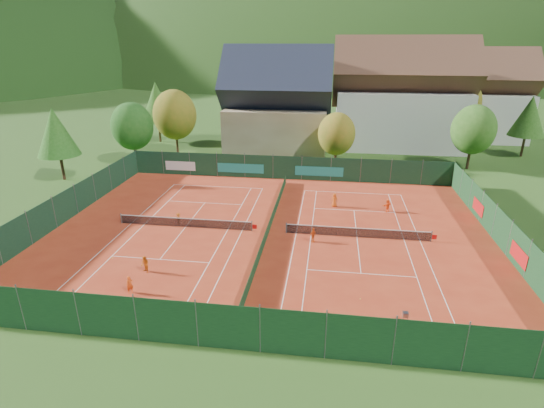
{
  "coord_description": "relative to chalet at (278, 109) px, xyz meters",
  "views": [
    {
      "loc": [
        5.15,
        -35.15,
        16.64
      ],
      "look_at": [
        0.0,
        2.0,
        2.0
      ],
      "focal_mm": 28.0,
      "sensor_mm": 36.0,
      "label": 1
    }
  ],
  "objects": [
    {
      "name": "ground",
      "position": [
        3.0,
        -30.0,
        -6.64
      ],
      "size": [
        600.0,
        600.0,
        0.0
      ],
      "primitive_type": "plane",
      "color": "#284D18",
      "rests_on": "ground"
    },
    {
      "name": "clay_pad",
      "position": [
        3.0,
        -30.0,
        -6.62
      ],
      "size": [
        40.0,
        32.0,
        0.01
      ],
      "primitive_type": "cube",
      "color": "#AA3119",
      "rests_on": "ground"
    },
    {
      "name": "court_markings_left",
      "position": [
        -5.0,
        -30.0,
        -6.61
      ],
      "size": [
        11.03,
        23.83,
        0.0
      ],
      "color": "white",
      "rests_on": "ground"
    },
    {
      "name": "court_markings_right",
      "position": [
        11.0,
        -30.0,
        -6.61
      ],
      "size": [
        11.03,
        23.83,
        0.0
      ],
      "color": "white",
      "rests_on": "ground"
    },
    {
      "name": "tennis_net_left",
      "position": [
        -4.85,
        -30.0,
        -6.12
      ],
      "size": [
        13.3,
        0.1,
        1.02
      ],
      "color": "#59595B",
      "rests_on": "ground"
    },
    {
      "name": "tennis_net_right",
      "position": [
        11.15,
        -30.0,
        -6.12
      ],
      "size": [
        13.3,
        0.1,
        1.02
      ],
      "color": "#59595B",
      "rests_on": "ground"
    },
    {
      "name": "court_divider",
      "position": [
        3.0,
        -30.0,
        -6.12
      ],
      "size": [
        0.03,
        28.8,
        1.0
      ],
      "color": "#13341B",
      "rests_on": "ground"
    },
    {
      "name": "fence_north",
      "position": [
        2.54,
        -14.01,
        -5.16
      ],
      "size": [
        40.0,
        0.1,
        3.0
      ],
      "color": "#13341F",
      "rests_on": "ground"
    },
    {
      "name": "fence_south",
      "position": [
        3.0,
        -46.0,
        -5.12
      ],
      "size": [
        40.0,
        0.04,
        3.0
      ],
      "color": "#14381B",
      "rests_on": "ground"
    },
    {
      "name": "fence_west",
      "position": [
        -17.0,
        -30.0,
        -5.12
      ],
      "size": [
        0.04,
        32.0,
        3.0
      ],
      "color": "#143721",
      "rests_on": "ground"
    },
    {
      "name": "fence_east",
      "position": [
        23.0,
        -29.95,
        -5.14
      ],
      "size": [
        0.09,
        32.0,
        3.0
      ],
      "color": "#13361A",
      "rests_on": "ground"
    },
    {
      "name": "chalet",
      "position": [
        0.0,
        0.0,
        0.0
      ],
      "size": [
        16.2,
        12.0,
        16.0
      ],
      "color": "tan",
      "rests_on": "ground"
    },
    {
      "name": "hotel_block_a",
      "position": [
        19.0,
        6.0,
        0.76
      ],
      "size": [
        21.6,
        11.0,
        17.25
      ],
      "color": "silver",
      "rests_on": "ground"
    },
    {
      "name": "hotel_block_b",
      "position": [
        33.0,
        14.0,
        -0.01
      ],
      "size": [
        17.28,
        10.0,
        15.5
      ],
      "color": "silver",
      "rests_on": "ground"
    },
    {
      "name": "tree_west_front",
      "position": [
        -19.0,
        -10.0,
        -1.23
      ],
      "size": [
        5.72,
        5.72,
        8.69
      ],
      "color": "#472E19",
      "rests_on": "ground"
    },
    {
      "name": "tree_west_mid",
      "position": [
        -15.0,
        -4.0,
        -0.56
      ],
      "size": [
        6.44,
        6.44,
        9.78
      ],
      "color": "#442D18",
      "rests_on": "ground"
    },
    {
      "name": "tree_west_back",
      "position": [
        -21.0,
        4.0,
        0.11
      ],
      "size": [
        5.6,
        5.6,
        10.0
      ],
      "color": "#402E17",
      "rests_on": "ground"
    },
    {
      "name": "tree_center",
      "position": [
        9.0,
        -8.0,
        -1.91
      ],
      "size": [
        5.01,
        5.01,
        7.6
      ],
      "color": "#482C19",
      "rests_on": "ground"
    },
    {
      "name": "tree_east_front",
      "position": [
        27.0,
        -6.0,
        -1.23
      ],
      "size": [
        5.72,
        5.72,
        8.69
      ],
      "color": "#462E19",
      "rests_on": "ground"
    },
    {
      "name": "tree_east_mid",
      "position": [
        37.0,
        2.0,
        -0.56
      ],
      "size": [
        5.04,
        5.04,
        9.0
      ],
      "color": "#402D17",
      "rests_on": "ground"
    },
    {
      "name": "tree_west_side",
      "position": [
        -25.0,
        -18.0,
        -0.56
      ],
      "size": [
        5.04,
        5.04,
        9.0
      ],
      "color": "#4C2B1B",
      "rests_on": "ground"
    },
    {
      "name": "tree_east_back",
      "position": [
        29.0,
        10.0,
        0.12
      ],
      "size": [
        7.15,
        7.15,
        10.86
      ],
      "color": "#422E17",
      "rests_on": "ground"
    },
    {
      "name": "mountain_backdrop",
      "position": [
        31.54,
        203.48,
        -46.26
      ],
      "size": [
        820.0,
        530.0,
        242.0
      ],
      "color": "black",
      "rests_on": "ground"
    },
    {
      "name": "ball_hopper",
      "position": [
        13.39,
        -42.03,
        -6.07
      ],
      "size": [
        0.34,
        0.34,
        0.8
      ],
      "color": "slate",
      "rests_on": "ground"
    },
    {
      "name": "loose_ball_0",
      "position": [
        -8.87,
        -36.76,
        -6.59
      ],
      "size": [
        0.07,
        0.07,
        0.07
      ],
      "primitive_type": "sphere",
      "color": "#CCD833",
      "rests_on": "ground"
    },
    {
      "name": "loose_ball_1",
      "position": [
        10.75,
        -39.89,
        -6.59
      ],
      "size": [
        0.07,
        0.07,
        0.07
      ],
      "primitive_type": "sphere",
      "color": "#CCD833",
      "rests_on": "ground"
    },
    {
      "name": "player_left_near",
      "position": [
        -5.18,
        -41.29,
        -5.97
      ],
      "size": [
        0.56,
        0.55,
        1.31
      ],
      "primitive_type": "imported",
      "rotation": [
        0.0,
        0.0,
        0.72
      ],
      "color": "#E04C13",
      "rests_on": "ground"
    },
    {
      "name": "player_left_mid",
      "position": [
        -5.28,
        -38.49,
        -5.94
      ],
      "size": [
        0.84,
        0.81,
        1.36
      ],
      "primitive_type": "imported",
      "rotation": [
        0.0,
        0.0,
        -0.63
      ],
      "color": "orange",
      "rests_on": "ground"
    },
    {
      "name": "player_left_far",
      "position": [
        -5.84,
        -29.5,
        -6.03
      ],
      "size": [
        0.83,
        0.58,
        1.18
      ],
      "primitive_type": "imported",
      "rotation": [
        0.0,
        0.0,
        3.33
      ],
      "color": "#DC5813",
      "rests_on": "ground"
    },
    {
      "name": "player_right_near",
      "position": [
        7.1,
        -31.5,
        -5.95
      ],
      "size": [
        0.71,
        0.84,
        1.35
      ],
      "primitive_type": "imported",
      "rotation": [
        0.0,
        0.0,
        0.99
      ],
      "color": "#D24712",
      "rests_on": "ground"
    },
    {
      "name": "player_right_far_a",
      "position": [
        8.94,
        -22.76,
        -5.88
      ],
      "size": [
        0.75,
        0.51,
        1.5
      ],
      "primitive_type": "imported",
      "rotation": [
        0.0,
        0.0,
        3.1
      ],
      "color": "#D04F12",
      "rests_on": "ground"
    },
    {
      "name": "player_right_far_b",
      "position": [
        14.35,
        -23.44,
        -5.95
      ],
      "size": [
        1.2,
        1.11,
        1.34
      ],
      "primitive_type": "imported",
      "rotation": [
        0.0,
        0.0,
        3.85
      ],
      "color": "#FF5416",
      "rests_on": "ground"
    }
  ]
}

